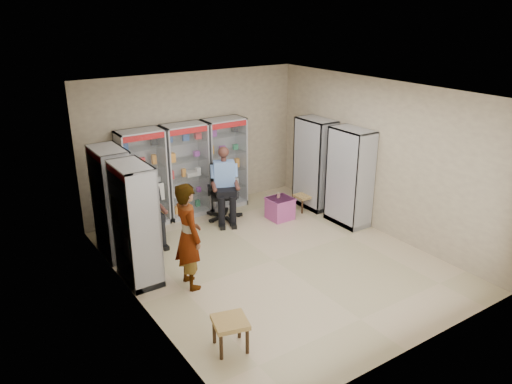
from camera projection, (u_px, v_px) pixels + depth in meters
floor at (274, 260)px, 8.91m from camera, size 6.00×6.00×0.00m
room_shell at (276, 154)px, 8.22m from camera, size 5.02×6.02×3.01m
cabinet_back_left at (143, 179)px, 10.01m from camera, size 0.90×0.50×2.00m
cabinet_back_mid at (186, 171)px, 10.50m from camera, size 0.90×0.50×2.00m
cabinet_back_right at (225, 163)px, 10.99m from camera, size 0.90×0.50×2.00m
cabinet_right_far at (315, 164)px, 10.96m from camera, size 0.90×0.50×2.00m
cabinet_right_near at (350, 177)px, 10.11m from camera, size 0.90×0.50×2.00m
cabinet_left_far at (113, 203)px, 8.80m from camera, size 0.90×0.50×2.00m
cabinet_left_near at (136, 224)px, 7.94m from camera, size 0.90×0.50×2.00m
wooden_chair at (147, 218)px, 9.50m from camera, size 0.42×0.42×0.94m
seated_customer at (147, 209)px, 9.39m from camera, size 0.44×0.60×1.34m
office_chair at (223, 192)px, 10.48m from camera, size 0.84×0.84×1.17m
seated_shopkeeper at (224, 186)px, 10.38m from camera, size 0.72×0.82×1.49m
pink_trunk at (280, 208)px, 10.57m from camera, size 0.48×0.47×0.46m
tea_glass at (278, 195)px, 10.50m from camera, size 0.07×0.07×0.10m
woven_stool_a at (303, 202)px, 11.03m from camera, size 0.36×0.36×0.35m
woven_stool_b at (230, 334)px, 6.56m from camera, size 0.54×0.54×0.44m
standing_man at (188, 236)px, 7.82m from camera, size 0.46×0.67×1.76m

